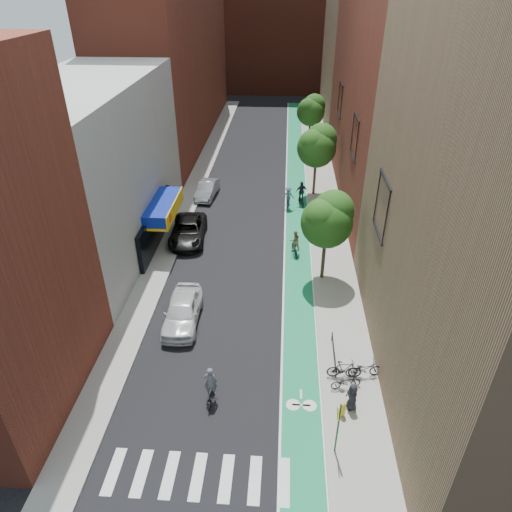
% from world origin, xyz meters
% --- Properties ---
extents(ground, '(160.00, 160.00, 0.00)m').
position_xyz_m(ground, '(0.00, 0.00, 0.00)').
color(ground, black).
rests_on(ground, ground).
extents(bike_lane, '(2.00, 68.00, 0.01)m').
position_xyz_m(bike_lane, '(4.00, 26.00, 0.01)').
color(bike_lane, '#147044').
rests_on(bike_lane, ground).
extents(sidewalk_left, '(2.00, 68.00, 0.15)m').
position_xyz_m(sidewalk_left, '(-6.00, 26.00, 0.07)').
color(sidewalk_left, gray).
rests_on(sidewalk_left, ground).
extents(sidewalk_right, '(3.00, 68.00, 0.15)m').
position_xyz_m(sidewalk_right, '(6.50, 26.00, 0.07)').
color(sidewalk_right, gray).
rests_on(sidewalk_right, ground).
extents(building_left_white, '(8.00, 20.00, 12.00)m').
position_xyz_m(building_left_white, '(-11.00, 14.00, 6.00)').
color(building_left_white, silver).
rests_on(building_left_white, ground).
extents(building_left_far_red, '(8.00, 36.00, 22.00)m').
position_xyz_m(building_left_far_red, '(-11.00, 42.00, 11.00)').
color(building_left_far_red, maroon).
rests_on(building_left_far_red, ground).
extents(building_right_near_tan, '(8.00, 20.00, 18.00)m').
position_xyz_m(building_right_near_tan, '(12.00, 2.00, 9.00)').
color(building_right_near_tan, '#8C6B4C').
rests_on(building_right_near_tan, ground).
extents(building_right_mid_red, '(8.00, 28.00, 22.00)m').
position_xyz_m(building_right_mid_red, '(12.00, 26.00, 11.00)').
color(building_right_mid_red, maroon).
rests_on(building_right_mid_red, ground).
extents(building_right_far_tan, '(8.00, 20.00, 18.00)m').
position_xyz_m(building_right_far_tan, '(12.00, 50.00, 9.00)').
color(building_right_far_tan, '#8C6B4C').
rests_on(building_right_far_tan, ground).
extents(building_far_closure, '(30.00, 14.00, 20.00)m').
position_xyz_m(building_far_closure, '(0.00, 72.00, 10.00)').
color(building_far_closure, maroon).
rests_on(building_far_closure, ground).
extents(tree_near, '(3.40, 3.36, 6.42)m').
position_xyz_m(tree_near, '(5.65, 10.02, 4.66)').
color(tree_near, '#332619').
rests_on(tree_near, ground).
extents(tree_mid, '(3.55, 3.53, 6.74)m').
position_xyz_m(tree_mid, '(5.65, 24.02, 4.89)').
color(tree_mid, '#332619').
rests_on(tree_mid, ground).
extents(tree_far, '(3.30, 3.25, 6.21)m').
position_xyz_m(tree_far, '(5.65, 38.02, 4.50)').
color(tree_far, '#332619').
rests_on(tree_far, ground).
extents(sign_pole, '(0.13, 0.71, 3.00)m').
position_xyz_m(sign_pole, '(5.38, -3.50, 1.84)').
color(sign_pole, '#194C26').
rests_on(sign_pole, sidewalk_right).
extents(parked_car_white, '(2.15, 4.99, 1.68)m').
position_xyz_m(parked_car_white, '(-3.00, 4.86, 0.84)').
color(parked_car_white, silver).
rests_on(parked_car_white, ground).
extents(parked_car_black, '(2.98, 5.78, 1.56)m').
position_xyz_m(parked_car_black, '(-4.60, 14.82, 0.78)').
color(parked_car_black, black).
rests_on(parked_car_black, ground).
extents(parked_car_silver, '(1.88, 4.46, 1.43)m').
position_xyz_m(parked_car_silver, '(-4.40, 22.97, 0.72)').
color(parked_car_silver, '#989BA0').
rests_on(parked_car_silver, ground).
extents(cyclist_lead, '(0.64, 1.69, 2.09)m').
position_xyz_m(cyclist_lead, '(-0.43, -0.96, 0.71)').
color(cyclist_lead, black).
rests_on(cyclist_lead, ground).
extents(cyclist_lane_near, '(0.90, 1.84, 1.96)m').
position_xyz_m(cyclist_lane_near, '(3.74, 13.11, 0.81)').
color(cyclist_lane_near, black).
rests_on(cyclist_lane_near, ground).
extents(cyclist_lane_mid, '(1.17, 1.79, 2.21)m').
position_xyz_m(cyclist_lane_mid, '(4.39, 21.80, 0.87)').
color(cyclist_lane_mid, black).
rests_on(cyclist_lane_mid, ground).
extents(cyclist_lane_far, '(1.13, 1.73, 2.04)m').
position_xyz_m(cyclist_lane_far, '(3.20, 20.96, 0.91)').
color(cyclist_lane_far, black).
rests_on(cyclist_lane_far, ground).
extents(parked_bike_near, '(1.98, 0.95, 1.00)m').
position_xyz_m(parked_bike_near, '(7.21, 1.01, 0.65)').
color(parked_bike_near, black).
rests_on(parked_bike_near, sidewalk_right).
extents(parked_bike_mid, '(1.81, 0.57, 1.08)m').
position_xyz_m(parked_bike_mid, '(6.20, 0.86, 0.69)').
color(parked_bike_mid, black).
rests_on(parked_bike_mid, sidewalk_right).
extents(parked_bike_far, '(1.63, 0.88, 0.81)m').
position_xyz_m(parked_bike_far, '(6.22, 0.14, 0.56)').
color(parked_bike_far, black).
rests_on(parked_bike_far, sidewalk_right).
extents(pedestrian, '(0.74, 0.87, 1.52)m').
position_xyz_m(pedestrian, '(6.36, -1.10, 0.91)').
color(pedestrian, black).
rests_on(pedestrian, sidewalk_right).
extents(fire_hydrant, '(0.28, 0.28, 0.80)m').
position_xyz_m(fire_hydrant, '(5.89, -1.56, 0.58)').
color(fire_hydrant, gold).
rests_on(fire_hydrant, sidewalk_right).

